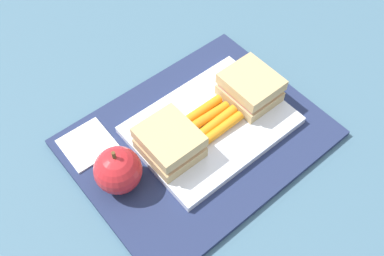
{
  "coord_description": "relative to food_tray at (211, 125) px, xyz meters",
  "views": [
    {
      "loc": [
        0.24,
        0.27,
        0.54
      ],
      "look_at": [
        0.01,
        0.0,
        0.04
      ],
      "focal_mm": 40.25,
      "sensor_mm": 36.0,
      "label": 1
    }
  ],
  "objects": [
    {
      "name": "ground_plane",
      "position": [
        0.03,
        0.0,
        -0.02
      ],
      "size": [
        2.4,
        2.4,
        0.0
      ],
      "primitive_type": "plane",
      "color": "#42667A"
    },
    {
      "name": "lunchbag_mat",
      "position": [
        0.03,
        0.0,
        -0.01
      ],
      "size": [
        0.36,
        0.28,
        0.01
      ],
      "primitive_type": "cube",
      "color": "navy",
      "rests_on": "ground_plane"
    },
    {
      "name": "food_tray",
      "position": [
        0.0,
        0.0,
        0.0
      ],
      "size": [
        0.23,
        0.17,
        0.01
      ],
      "primitive_type": "cube",
      "color": "white",
      "rests_on": "lunchbag_mat"
    },
    {
      "name": "sandwich_half_left",
      "position": [
        -0.08,
        0.0,
        0.03
      ],
      "size": [
        0.07,
        0.08,
        0.04
      ],
      "color": "tan",
      "rests_on": "food_tray"
    },
    {
      "name": "sandwich_half_right",
      "position": [
        0.08,
        0.0,
        0.03
      ],
      "size": [
        0.07,
        0.08,
        0.04
      ],
      "color": "tan",
      "rests_on": "food_tray"
    },
    {
      "name": "carrot_sticks_bundle",
      "position": [
        -0.0,
        0.0,
        0.01
      ],
      "size": [
        0.08,
        0.06,
        0.02
      ],
      "color": "orange",
      "rests_on": "food_tray"
    },
    {
      "name": "apple",
      "position": [
        0.16,
        -0.01,
        0.03
      ],
      "size": [
        0.07,
        0.07,
        0.08
      ],
      "color": "red",
      "rests_on": "lunchbag_mat"
    },
    {
      "name": "paper_napkin",
      "position": [
        0.16,
        -0.09,
        -0.0
      ],
      "size": [
        0.07,
        0.07,
        0.0
      ],
      "primitive_type": "cube",
      "rotation": [
        0.0,
        0.0,
        -0.02
      ],
      "color": "white",
      "rests_on": "lunchbag_mat"
    }
  ]
}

